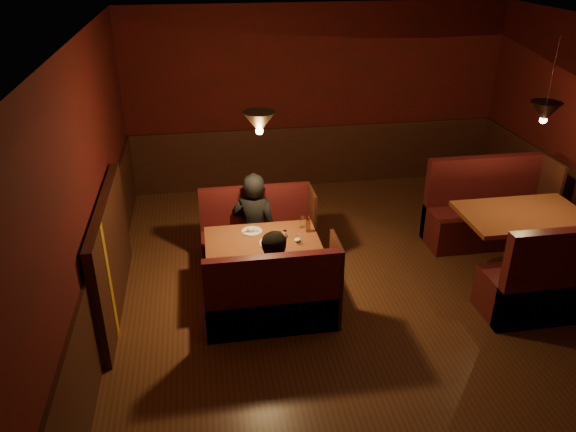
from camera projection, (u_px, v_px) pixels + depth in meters
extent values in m
cube|color=brown|center=(376.00, 301.00, 6.47)|extent=(6.00, 7.00, 0.01)
cube|color=#3B2617|center=(398.00, 40.00, 5.17)|extent=(6.00, 7.00, 0.01)
cube|color=black|center=(317.00, 99.00, 8.91)|extent=(6.00, 0.01, 2.90)
cube|color=black|center=(86.00, 205.00, 5.38)|extent=(0.01, 7.00, 2.90)
cube|color=#3D1E14|center=(316.00, 156.00, 9.31)|extent=(6.00, 0.04, 1.00)
cube|color=#3D1E14|center=(103.00, 287.00, 5.81)|extent=(0.04, 7.00, 1.00)
cube|color=#3D1E14|center=(111.00, 255.00, 6.11)|extent=(0.10, 2.20, 1.30)
cube|color=gold|center=(110.00, 282.00, 5.63)|extent=(0.01, 0.12, 1.30)
cylinder|color=#333333|center=(258.00, 83.00, 5.58)|extent=(0.01, 0.01, 0.80)
cone|color=black|center=(259.00, 122.00, 5.75)|extent=(0.34, 0.34, 0.22)
sphere|color=#FFBF72|center=(259.00, 131.00, 5.79)|extent=(0.08, 0.08, 0.08)
cylinder|color=#333333|center=(553.00, 75.00, 5.91)|extent=(0.01, 0.01, 0.80)
cone|color=black|center=(545.00, 112.00, 6.09)|extent=(0.34, 0.34, 0.22)
sphere|color=#FFBF72|center=(543.00, 120.00, 6.13)|extent=(0.08, 0.08, 0.08)
cube|color=brown|center=(262.00, 240.00, 6.37)|extent=(1.28, 0.78, 0.05)
cylinder|color=#3D1E14|center=(263.00, 266.00, 6.53)|extent=(0.13, 0.13, 0.64)
cylinder|color=#3D1E14|center=(263.00, 288.00, 6.66)|extent=(0.51, 0.51, 0.04)
cylinder|color=silver|center=(271.00, 243.00, 6.25)|extent=(0.26, 0.26, 0.02)
cube|color=black|center=(267.00, 238.00, 6.30)|extent=(0.08, 0.07, 0.03)
ellipsoid|color=silver|center=(264.00, 240.00, 6.24)|extent=(0.06, 0.06, 0.05)
cube|color=tan|center=(270.00, 245.00, 6.17)|extent=(0.08, 0.07, 0.03)
cylinder|color=silver|center=(269.00, 243.00, 6.22)|extent=(0.10, 0.07, 0.01)
cylinder|color=silver|center=(252.00, 231.00, 6.51)|extent=(0.24, 0.24, 0.01)
ellipsoid|color=beige|center=(251.00, 229.00, 6.49)|extent=(0.09, 0.09, 0.05)
cube|color=silver|center=(251.00, 232.00, 6.47)|extent=(0.18, 0.01, 0.00)
cylinder|color=white|center=(285.00, 234.00, 6.38)|extent=(0.05, 0.05, 0.08)
cylinder|color=white|center=(303.00, 222.00, 6.59)|extent=(0.07, 0.07, 0.14)
cylinder|color=white|center=(300.00, 238.00, 6.23)|extent=(0.07, 0.07, 0.14)
cylinder|color=#47230F|center=(308.00, 226.00, 6.48)|extent=(0.06, 0.06, 0.15)
cylinder|color=#47230F|center=(308.00, 218.00, 6.43)|extent=(0.02, 0.02, 0.06)
ellipsoid|color=white|center=(297.00, 240.00, 6.29)|extent=(0.10, 0.11, 0.04)
cube|color=#3D0D13|center=(256.00, 247.00, 7.16)|extent=(1.38, 0.50, 0.41)
cube|color=#3D0D13|center=(254.00, 221.00, 7.22)|extent=(1.38, 0.11, 0.96)
cube|color=#3D1E14|center=(311.00, 224.00, 7.14)|extent=(0.04, 0.50, 0.96)
cube|color=#3D0D13|center=(270.00, 308.00, 5.99)|extent=(1.38, 0.50, 0.41)
cube|color=#3D0D13|center=(273.00, 297.00, 5.69)|extent=(1.38, 0.11, 0.96)
cube|color=#3D1E14|center=(336.00, 280.00, 5.97)|extent=(0.04, 0.50, 0.96)
cube|color=brown|center=(523.00, 215.00, 6.65)|extent=(1.46, 0.94, 0.06)
cylinder|color=#3D1E14|center=(517.00, 245.00, 6.83)|extent=(0.15, 0.15, 0.77)
cylinder|color=#3D1E14|center=(512.00, 271.00, 7.00)|extent=(0.62, 0.62, 0.04)
cube|color=#3D0D13|center=(484.00, 226.00, 7.60)|extent=(1.57, 0.61, 0.50)
cube|color=#3D0D13|center=(480.00, 196.00, 7.66)|extent=(1.57, 0.13, 1.16)
cube|color=#3D1E14|center=(544.00, 199.00, 7.57)|extent=(0.04, 0.61, 1.16)
cube|color=#3D0D13|center=(552.00, 291.00, 6.19)|extent=(1.57, 0.61, 0.50)
cube|color=#3D0D13|center=(572.00, 278.00, 5.83)|extent=(1.57, 0.13, 1.16)
imported|color=black|center=(254.00, 206.00, 6.89)|extent=(0.67, 0.54, 1.58)
imported|color=black|center=(278.00, 264.00, 5.83)|extent=(0.69, 0.54, 1.41)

